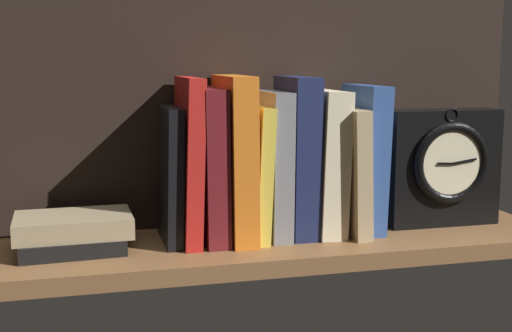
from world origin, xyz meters
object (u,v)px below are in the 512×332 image
book_black_skeptic (171,175)px  book_maroon_dawkins (210,165)px  book_tan_shortstories (344,169)px  book_stack_side (72,232)px  book_yellow_seinlanguage (255,172)px  book_orange_pandolfini (235,158)px  book_gray_chess (273,164)px  book_red_requiem (188,160)px  book_cream_twain (323,162)px  book_blue_modern (364,158)px  framed_clock (443,167)px  book_navy_bierce (296,156)px

book_black_skeptic → book_maroon_dawkins: 6.03cm
book_tan_shortstories → book_stack_side: (-41.81, -1.05, -7.21)cm
book_yellow_seinlanguage → book_orange_pandolfini: bearing=180.0°
book_gray_chess → book_stack_side: size_ratio=1.35×
book_red_requiem → book_cream_twain: (21.20, 0.00, -1.06)cm
book_maroon_dawkins → book_cream_twain: bearing=0.0°
book_cream_twain → book_blue_modern: bearing=0.0°
book_yellow_seinlanguage → book_gray_chess: (2.83, 0.00, 1.06)cm
book_yellow_seinlanguage → book_cream_twain: size_ratio=0.90×
framed_clock → book_stack_side: bearing=-179.6°
book_orange_pandolfini → book_yellow_seinlanguage: (3.16, 0.00, -2.25)cm
book_navy_bierce → book_stack_side: size_ratio=1.48×
book_tan_shortstories → framed_clock: size_ratio=1.01×
book_cream_twain → book_stack_side: bearing=-178.4°
book_cream_twain → book_stack_side: size_ratio=1.35×
book_stack_side → framed_clock: bearing=0.4°
book_tan_shortstories → book_gray_chess: bearing=180.0°
book_red_requiem → book_gray_chess: bearing=0.0°
book_black_skeptic → book_cream_twain: (23.86, 0.00, 1.09)cm
book_maroon_dawkins → book_cream_twain: (17.99, 0.00, -0.28)cm
book_maroon_dawkins → framed_clock: size_ratio=1.17×
book_tan_shortstories → book_blue_modern: (3.25, 0.00, 1.71)cm
book_orange_pandolfini → framed_clock: book_orange_pandolfini is taller
book_orange_pandolfini → book_navy_bierce: size_ratio=1.01×
book_black_skeptic → book_yellow_seinlanguage: bearing=0.0°
book_black_skeptic → book_gray_chess: (15.69, 0.00, 1.07)cm
book_black_skeptic → book_blue_modern: size_ratio=0.87×
book_maroon_dawkins → book_orange_pandolfini: (3.83, 0.00, 0.88)cm
book_red_requiem → book_navy_bierce: same height
book_orange_pandolfini → book_stack_side: (-24.05, -1.05, -9.74)cm
book_yellow_seinlanguage → book_tan_shortstories: 14.61cm
book_maroon_dawkins → framed_clock: bearing=-1.0°
book_black_skeptic → book_gray_chess: 15.73cm
book_red_requiem → book_navy_bierce: size_ratio=1.00×
book_maroon_dawkins → book_cream_twain: size_ratio=1.03×
book_red_requiem → book_gray_chess: 13.08cm
book_tan_shortstories → framed_clock: bearing=-2.3°
book_black_skeptic → book_blue_modern: 30.75cm
book_black_skeptic → book_yellow_seinlanguage: (12.86, 0.00, 0.01)cm
framed_clock → book_stack_side: size_ratio=1.18×
book_orange_pandolfini → book_gray_chess: 6.11cm
book_maroon_dawkins → book_blue_modern: size_ratio=0.99×
book_navy_bierce → book_cream_twain: (4.36, 0.00, -1.05)cm
book_cream_twain → book_tan_shortstories: bearing=0.0°
book_cream_twain → book_maroon_dawkins: bearing=180.0°
book_navy_bierce → book_cream_twain: size_ratio=1.09×
book_gray_chess → book_yellow_seinlanguage: bearing=180.0°
book_yellow_seinlanguage → book_navy_bierce: (6.65, 0.00, 2.13)cm
book_black_skeptic → book_navy_bierce: (19.51, 0.00, 2.14)cm
book_red_requiem → book_orange_pandolfini: 7.04cm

